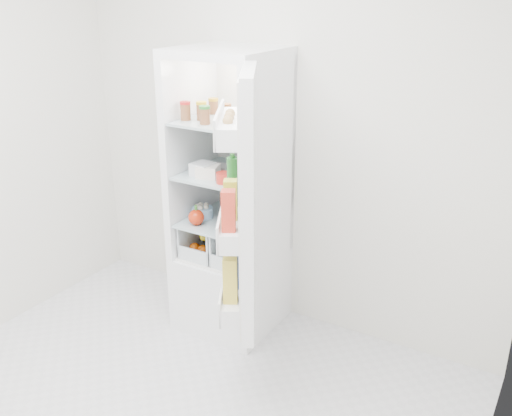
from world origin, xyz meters
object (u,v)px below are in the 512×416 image
Objects in this scene: refrigerator at (234,228)px; red_cabbage at (253,207)px; mushroom_bowl at (202,212)px; fridge_door at (243,208)px.

refrigerator is 9.89× the size of red_cabbage.
mushroom_bowl is at bearing -144.92° from refrigerator.
mushroom_bowl is at bearing -160.61° from red_cabbage.
mushroom_bowl is 0.84m from fridge_door.
red_cabbage is 0.34m from mushroom_bowl.
fridge_door reaches higher than red_cabbage.
refrigerator is 0.23m from mushroom_bowl.
refrigerator is 13.21× the size of mushroom_bowl.
red_cabbage is 1.34× the size of mushroom_bowl.
fridge_door is (0.30, -0.59, 0.25)m from red_cabbage.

